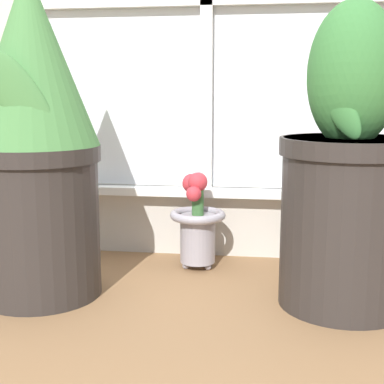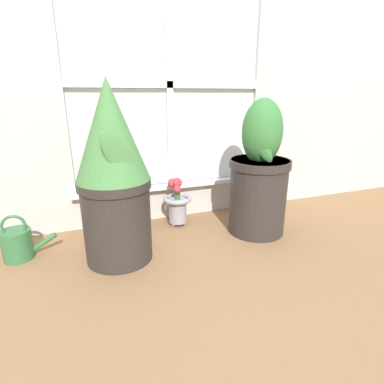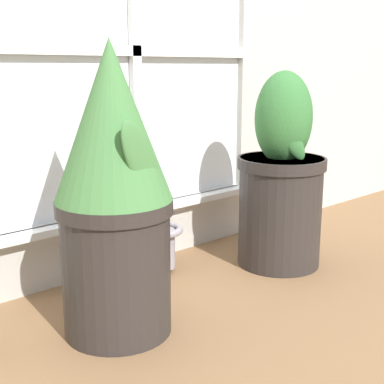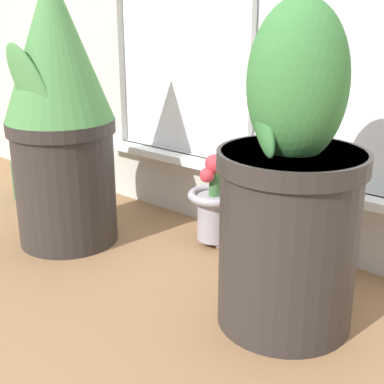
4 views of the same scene
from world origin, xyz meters
name	(u,v)px [view 1 (image 1 of 4)]	position (x,y,z in m)	size (l,w,h in m)	color
ground_plane	(169,348)	(0.00, 0.00, 0.00)	(10.00, 10.00, 0.00)	olive
potted_plant_left	(35,134)	(-0.37, 0.24, 0.40)	(0.31, 0.31, 0.79)	#2D2826
potted_plant_right	(347,180)	(0.37, 0.28, 0.30)	(0.32, 0.32, 0.70)	#2D2826
flower_vase	(197,223)	(-0.01, 0.51, 0.13)	(0.16, 0.16, 0.28)	#99939E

